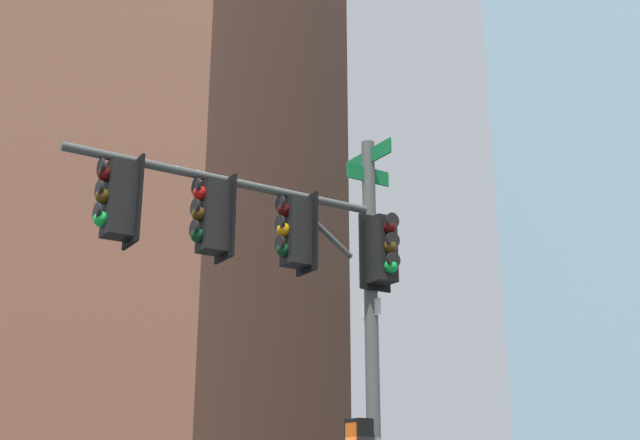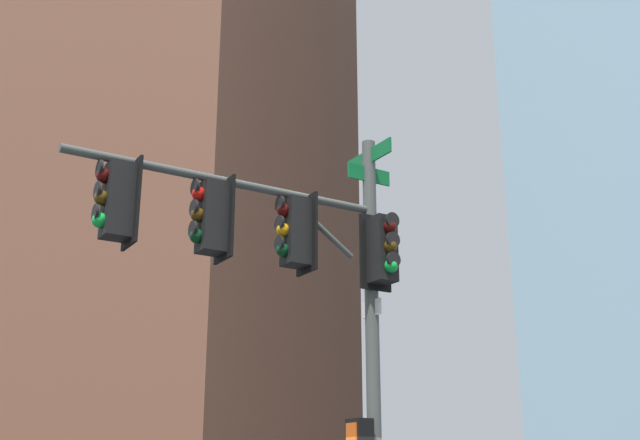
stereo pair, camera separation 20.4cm
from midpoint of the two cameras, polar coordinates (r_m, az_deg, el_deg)
name	(u,v)px [view 2 (the right image)]	position (r m, az deg, el deg)	size (l,w,h in m)	color
signal_pole_assembly	(293,268)	(11.34, -1.39, -3.41)	(3.19, 4.31, 7.03)	#4C514C
building_brick_nearside	(128,178)	(49.39, -13.33, 2.91)	(23.06, 16.40, 38.39)	brown
building_brick_midblock	(78,272)	(54.45, -16.71, -3.54)	(16.23, 16.03, 29.73)	#845B47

